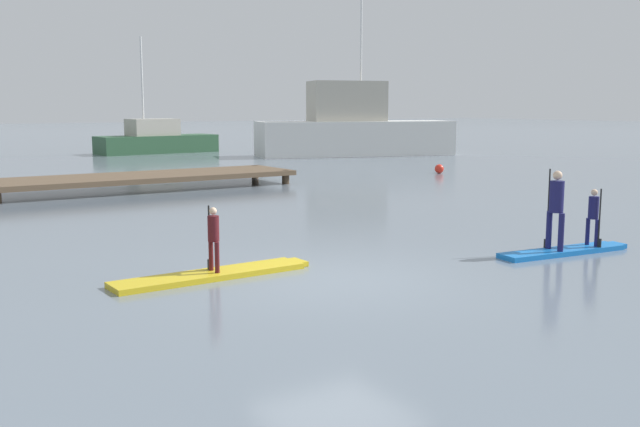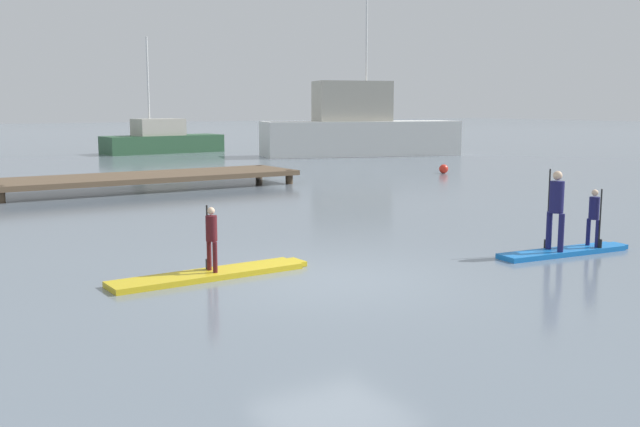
{
  "view_description": "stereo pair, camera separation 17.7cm",
  "coord_description": "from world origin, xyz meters",
  "px_view_note": "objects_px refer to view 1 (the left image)",
  "views": [
    {
      "loc": [
        -6.96,
        -10.07,
        2.97
      ],
      "look_at": [
        1.69,
        3.1,
        0.63
      ],
      "focal_mm": 40.81,
      "sensor_mm": 36.0,
      "label": 1
    },
    {
      "loc": [
        -6.81,
        -10.17,
        2.97
      ],
      "look_at": [
        1.69,
        3.1,
        0.63
      ],
      "focal_mm": 40.81,
      "sensor_mm": 36.0,
      "label": 2
    }
  ],
  "objects_px": {
    "paddleboard_far": "(565,251)",
    "fishing_boat_white_large": "(353,130)",
    "paddleboard_near": "(214,274)",
    "paddler_child_front": "(594,214)",
    "fishing_boat_green_midground": "(156,140)",
    "mooring_buoy_near": "(439,169)",
    "paddler_child_solo": "(213,236)",
    "paddler_adult": "(556,205)"
  },
  "relations": [
    {
      "from": "paddleboard_near",
      "to": "paddleboard_far",
      "type": "xyz_separation_m",
      "value": [
        6.84,
        -2.03,
        0.0
      ]
    },
    {
      "from": "paddler_child_front",
      "to": "fishing_boat_green_midground",
      "type": "relative_size",
      "value": 0.16
    },
    {
      "from": "paddleboard_far",
      "to": "fishing_boat_white_large",
      "type": "bearing_deg",
      "value": 62.55
    },
    {
      "from": "paddler_child_solo",
      "to": "fishing_boat_green_midground",
      "type": "distance_m",
      "value": 34.68
    },
    {
      "from": "fishing_boat_green_midground",
      "to": "mooring_buoy_near",
      "type": "distance_m",
      "value": 20.97
    },
    {
      "from": "paddler_child_front",
      "to": "fishing_boat_green_midground",
      "type": "distance_m",
      "value": 35.11
    },
    {
      "from": "paddleboard_near",
      "to": "mooring_buoy_near",
      "type": "bearing_deg",
      "value": 36.76
    },
    {
      "from": "paddleboard_near",
      "to": "paddler_adult",
      "type": "distance_m",
      "value": 6.91
    },
    {
      "from": "paddleboard_near",
      "to": "fishing_boat_white_large",
      "type": "height_order",
      "value": "fishing_boat_white_large"
    },
    {
      "from": "paddler_child_solo",
      "to": "paddler_child_front",
      "type": "xyz_separation_m",
      "value": [
        7.56,
        -2.14,
        0.03
      ]
    },
    {
      "from": "paddler_child_front",
      "to": "fishing_boat_green_midground",
      "type": "bearing_deg",
      "value": 83.81
    },
    {
      "from": "paddler_child_solo",
      "to": "paddler_adult",
      "type": "relative_size",
      "value": 0.71
    },
    {
      "from": "paddler_child_front",
      "to": "paddler_child_solo",
      "type": "bearing_deg",
      "value": 164.22
    },
    {
      "from": "fishing_boat_white_large",
      "to": "mooring_buoy_near",
      "type": "xyz_separation_m",
      "value": [
        -3.65,
        -11.58,
        -1.33
      ]
    },
    {
      "from": "paddler_child_front",
      "to": "mooring_buoy_near",
      "type": "distance_m",
      "value": 17.32
    },
    {
      "from": "paddleboard_far",
      "to": "mooring_buoy_near",
      "type": "relative_size",
      "value": 7.83
    },
    {
      "from": "paddler_child_front",
      "to": "paddler_adult",
      "type": "bearing_deg",
      "value": 172.15
    },
    {
      "from": "paddleboard_near",
      "to": "paddler_child_solo",
      "type": "height_order",
      "value": "paddler_child_solo"
    },
    {
      "from": "paddler_child_front",
      "to": "mooring_buoy_near",
      "type": "xyz_separation_m",
      "value": [
        9.2,
        14.66,
        -0.56
      ]
    },
    {
      "from": "paddler_adult",
      "to": "fishing_boat_green_midground",
      "type": "bearing_deg",
      "value": 82.13
    },
    {
      "from": "paddleboard_far",
      "to": "paddler_child_front",
      "type": "distance_m",
      "value": 1.02
    },
    {
      "from": "mooring_buoy_near",
      "to": "paddler_child_front",
      "type": "bearing_deg",
      "value": -122.12
    },
    {
      "from": "paddler_child_solo",
      "to": "fishing_boat_green_midground",
      "type": "height_order",
      "value": "fishing_boat_green_midground"
    },
    {
      "from": "paddleboard_near",
      "to": "paddleboard_far",
      "type": "relative_size",
      "value": 1.17
    },
    {
      "from": "paddler_child_front",
      "to": "fishing_boat_green_midground",
      "type": "xyz_separation_m",
      "value": [
        3.79,
        34.91,
        0.05
      ]
    },
    {
      "from": "paddler_adult",
      "to": "mooring_buoy_near",
      "type": "relative_size",
      "value": 4.04
    },
    {
      "from": "paddleboard_near",
      "to": "fishing_boat_white_large",
      "type": "bearing_deg",
      "value": 49.73
    },
    {
      "from": "paddleboard_far",
      "to": "fishing_boat_white_large",
      "type": "relative_size",
      "value": 0.26
    },
    {
      "from": "paddleboard_near",
      "to": "fishing_boat_green_midground",
      "type": "relative_size",
      "value": 0.48
    },
    {
      "from": "fishing_boat_white_large",
      "to": "paddler_child_solo",
      "type": "bearing_deg",
      "value": -130.26
    },
    {
      "from": "paddleboard_far",
      "to": "paddler_adult",
      "type": "bearing_deg",
      "value": 171.85
    },
    {
      "from": "paddleboard_far",
      "to": "fishing_boat_green_midground",
      "type": "bearing_deg",
      "value": 82.61
    },
    {
      "from": "paddler_child_solo",
      "to": "paddler_adult",
      "type": "xyz_separation_m",
      "value": [
        6.54,
        -2.0,
        0.28
      ]
    },
    {
      "from": "fishing_boat_green_midground",
      "to": "paddleboard_far",
      "type": "bearing_deg",
      "value": -97.39
    },
    {
      "from": "paddleboard_far",
      "to": "paddler_adult",
      "type": "relative_size",
      "value": 1.94
    },
    {
      "from": "paddleboard_near",
      "to": "fishing_boat_white_large",
      "type": "distance_m",
      "value": 31.64
    },
    {
      "from": "paddler_child_solo",
      "to": "mooring_buoy_near",
      "type": "distance_m",
      "value": 20.93
    },
    {
      "from": "paddleboard_far",
      "to": "fishing_boat_white_large",
      "type": "xyz_separation_m",
      "value": [
        13.58,
        26.14,
        1.49
      ]
    },
    {
      "from": "paddleboard_near",
      "to": "mooring_buoy_near",
      "type": "distance_m",
      "value": 20.94
    },
    {
      "from": "paddler_child_front",
      "to": "mooring_buoy_near",
      "type": "height_order",
      "value": "paddler_child_front"
    },
    {
      "from": "paddler_adult",
      "to": "paddler_child_front",
      "type": "relative_size",
      "value": 1.34
    },
    {
      "from": "fishing_boat_green_midground",
      "to": "paddler_child_solo",
      "type": "bearing_deg",
      "value": -109.1
    }
  ]
}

